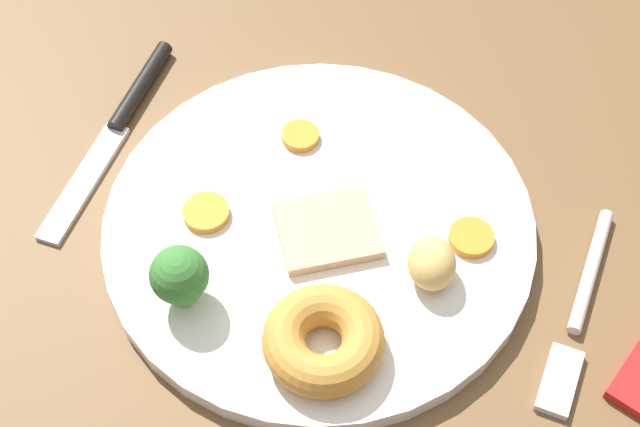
% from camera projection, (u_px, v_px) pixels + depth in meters
% --- Properties ---
extents(dining_table, '(1.20, 0.84, 0.04)m').
position_uv_depth(dining_table, '(328.00, 230.00, 0.66)').
color(dining_table, brown).
rests_on(dining_table, ground).
extents(dinner_plate, '(0.28, 0.28, 0.01)m').
position_uv_depth(dinner_plate, '(320.00, 228.00, 0.63)').
color(dinner_plate, white).
rests_on(dinner_plate, dining_table).
extents(meat_slice_main, '(0.08, 0.08, 0.01)m').
position_uv_depth(meat_slice_main, '(328.00, 230.00, 0.62)').
color(meat_slice_main, tan).
rests_on(meat_slice_main, dinner_plate).
extents(yorkshire_pudding, '(0.07, 0.07, 0.03)m').
position_uv_depth(yorkshire_pudding, '(323.00, 340.00, 0.56)').
color(yorkshire_pudding, '#C68938').
rests_on(yorkshire_pudding, dinner_plate).
extents(roast_potato_left, '(0.04, 0.04, 0.03)m').
position_uv_depth(roast_potato_left, '(432.00, 263.00, 0.59)').
color(roast_potato_left, '#D8B260').
rests_on(roast_potato_left, dinner_plate).
extents(carrot_coin_front, '(0.03, 0.03, 0.01)m').
position_uv_depth(carrot_coin_front, '(206.00, 212.00, 0.63)').
color(carrot_coin_front, orange).
rests_on(carrot_coin_front, dinner_plate).
extents(carrot_coin_back, '(0.03, 0.03, 0.01)m').
position_uv_depth(carrot_coin_back, '(300.00, 136.00, 0.67)').
color(carrot_coin_back, orange).
rests_on(carrot_coin_back, dinner_plate).
extents(carrot_coin_side, '(0.03, 0.03, 0.01)m').
position_uv_depth(carrot_coin_side, '(471.00, 238.00, 0.62)').
color(carrot_coin_side, orange).
rests_on(carrot_coin_side, dinner_plate).
extents(broccoli_floret, '(0.04, 0.04, 0.04)m').
position_uv_depth(broccoli_floret, '(179.00, 276.00, 0.57)').
color(broccoli_floret, '#8CB766').
rests_on(broccoli_floret, dinner_plate).
extents(fork, '(0.02, 0.15, 0.01)m').
position_uv_depth(fork, '(578.00, 314.00, 0.60)').
color(fork, silver).
rests_on(fork, dining_table).
extents(knife, '(0.03, 0.19, 0.01)m').
position_uv_depth(knife, '(121.00, 120.00, 0.69)').
color(knife, black).
rests_on(knife, dining_table).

